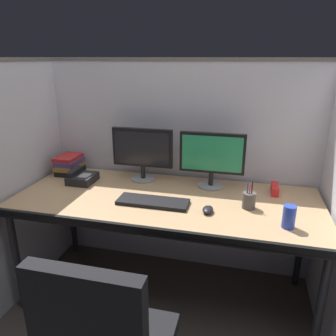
{
  "coord_description": "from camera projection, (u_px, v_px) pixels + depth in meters",
  "views": [
    {
      "loc": [
        0.46,
        -1.51,
        1.58
      ],
      "look_at": [
        0.0,
        0.35,
        0.92
      ],
      "focal_mm": 34.68,
      "sensor_mm": 36.0,
      "label": 1
    }
  ],
  "objects": [
    {
      "name": "cubicle_partition_left",
      "position": [
        17.0,
        182.0,
        2.15
      ],
      "size": [
        0.06,
        1.41,
        1.57
      ],
      "color": "silver",
      "rests_on": "ground"
    },
    {
      "name": "keyboard_main",
      "position": [
        153.0,
        202.0,
        1.95
      ],
      "size": [
        0.43,
        0.15,
        0.02
      ],
      "primitive_type": "cube",
      "color": "black",
      "rests_on": "desk"
    },
    {
      "name": "desk_phone",
      "position": [
        82.0,
        178.0,
        2.27
      ],
      "size": [
        0.17,
        0.19,
        0.09
      ],
      "color": "black",
      "rests_on": "desk"
    },
    {
      "name": "computer_mouse",
      "position": [
        208.0,
        210.0,
        1.84
      ],
      "size": [
        0.06,
        0.1,
        0.04
      ],
      "color": "black",
      "rests_on": "desk"
    },
    {
      "name": "cubicle_partition_rear",
      "position": [
        181.0,
        168.0,
        2.43
      ],
      "size": [
        2.21,
        0.06,
        1.57
      ],
      "color": "silver",
      "rests_on": "ground"
    },
    {
      "name": "ground_plane",
      "position": [
        154.0,
        327.0,
        2.0
      ],
      "size": [
        8.0,
        8.0,
        0.0
      ],
      "primitive_type": "plane",
      "color": "#423D38"
    },
    {
      "name": "monitor_right",
      "position": [
        212.0,
        156.0,
        2.13
      ],
      "size": [
        0.43,
        0.17,
        0.37
      ],
      "color": "gray",
      "rests_on": "desk"
    },
    {
      "name": "monitor_left",
      "position": [
        142.0,
        151.0,
        2.26
      ],
      "size": [
        0.43,
        0.17,
        0.37
      ],
      "color": "gray",
      "rests_on": "desk"
    },
    {
      "name": "pen_cup",
      "position": [
        249.0,
        200.0,
        1.88
      ],
      "size": [
        0.08,
        0.08,
        0.17
      ],
      "color": "#4C4742",
      "rests_on": "desk"
    },
    {
      "name": "soda_can",
      "position": [
        289.0,
        217.0,
        1.66
      ],
      "size": [
        0.07,
        0.07,
        0.12
      ],
      "primitive_type": "cylinder",
      "color": "#263FB2",
      "rests_on": "desk"
    },
    {
      "name": "book_stack",
      "position": [
        69.0,
        165.0,
        2.44
      ],
      "size": [
        0.16,
        0.22,
        0.14
      ],
      "color": "black",
      "rests_on": "desk"
    },
    {
      "name": "desk",
      "position": [
        166.0,
        206.0,
        2.04
      ],
      "size": [
        1.9,
        0.8,
        0.74
      ],
      "color": "tan",
      "rests_on": "ground"
    },
    {
      "name": "red_stapler",
      "position": [
        275.0,
        189.0,
        2.09
      ],
      "size": [
        0.04,
        0.15,
        0.06
      ],
      "primitive_type": "cube",
      "color": "red",
      "rests_on": "desk"
    }
  ]
}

